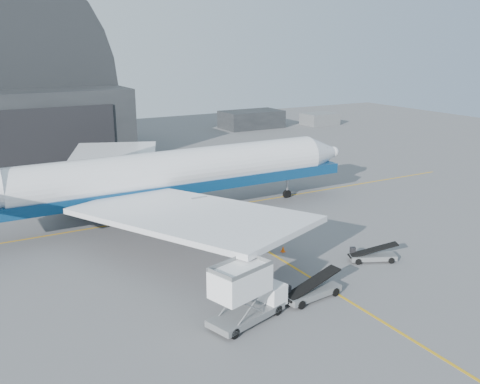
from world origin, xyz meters
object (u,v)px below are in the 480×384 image
airliner (159,176)px  catering_truck (246,294)px  pushback_tug (253,231)px  belt_loader_b (372,256)px  belt_loader_a (311,291)px

airliner → catering_truck: size_ratio=7.59×
airliner → pushback_tug: (5.96, -10.67, -4.27)m
pushback_tug → belt_loader_b: 12.33m
airliner → belt_loader_b: 24.94m
catering_truck → belt_loader_a: size_ratio=1.24×
pushback_tug → belt_loader_b: pushback_tug is taller
airliner → pushback_tug: 12.94m
catering_truck → belt_loader_b: bearing=-3.0°
belt_loader_a → belt_loader_b: bearing=12.5°
airliner → pushback_tug: bearing=-60.8°
pushback_tug → belt_loader_b: bearing=-65.7°
belt_loader_a → pushback_tug: bearing=71.3°
catering_truck → pushback_tug: 17.10m
pushback_tug → belt_loader_a: 14.08m
belt_loader_a → belt_loader_b: belt_loader_a is taller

